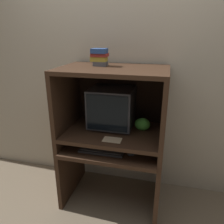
# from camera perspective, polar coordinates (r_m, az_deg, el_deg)

# --- Properties ---
(ground_plane) EXTENTS (12.00, 12.00, 0.00)m
(ground_plane) POSITION_cam_1_polar(r_m,az_deg,el_deg) (2.33, -1.84, -26.05)
(ground_plane) COLOR #756651
(wall_back) EXTENTS (6.00, 0.06, 2.60)m
(wall_back) POSITION_cam_1_polar(r_m,az_deg,el_deg) (2.33, 2.57, 10.71)
(wall_back) COLOR #B2A893
(wall_back) RESTS_ON ground_plane
(desk_base) EXTENTS (0.97, 0.67, 0.64)m
(desk_base) POSITION_cam_1_polar(r_m,az_deg,el_deg) (2.27, -0.00, -14.14)
(desk_base) COLOR #382316
(desk_base) RESTS_ON ground_plane
(desk_monitor_shelf) EXTENTS (0.97, 0.64, 0.14)m
(desk_monitor_shelf) POSITION_cam_1_polar(r_m,az_deg,el_deg) (2.13, 0.28, -5.66)
(desk_monitor_shelf) COLOR #382316
(desk_monitor_shelf) RESTS_ON desk_base
(hutch_upper) EXTENTS (0.97, 0.64, 0.61)m
(hutch_upper) POSITION_cam_1_polar(r_m,az_deg,el_deg) (2.02, 0.54, 5.97)
(hutch_upper) COLOR #382316
(hutch_upper) RESTS_ON desk_monitor_shelf
(crt_monitor) EXTENTS (0.42, 0.38, 0.39)m
(crt_monitor) POSITION_cam_1_polar(r_m,az_deg,el_deg) (2.14, -0.03, 1.24)
(crt_monitor) COLOR #333338
(crt_monitor) RESTS_ON desk_monitor_shelf
(keyboard) EXTENTS (0.41, 0.15, 0.03)m
(keyboard) POSITION_cam_1_polar(r_m,az_deg,el_deg) (2.05, -2.69, -9.92)
(keyboard) COLOR #2D2D30
(keyboard) RESTS_ON desk_base
(mouse) EXTENTS (0.06, 0.04, 0.03)m
(mouse) POSITION_cam_1_polar(r_m,az_deg,el_deg) (1.99, 4.93, -10.93)
(mouse) COLOR #28282B
(mouse) RESTS_ON desk_base
(snack_bag) EXTENTS (0.15, 0.11, 0.12)m
(snack_bag) POSITION_cam_1_polar(r_m,az_deg,el_deg) (2.13, 7.94, -3.17)
(snack_bag) COLOR green
(snack_bag) RESTS_ON desk_monitor_shelf
(book_stack) EXTENTS (0.15, 0.12, 0.15)m
(book_stack) POSITION_cam_1_polar(r_m,az_deg,el_deg) (2.04, -3.27, 14.22)
(book_stack) COLOR #4C4C51
(book_stack) RESTS_ON hutch_upper
(paper_card) EXTENTS (0.16, 0.11, 0.00)m
(paper_card) POSITION_cam_1_polar(r_m,az_deg,el_deg) (1.94, 0.05, -7.27)
(paper_card) COLOR #CCB28C
(paper_card) RESTS_ON desk_monitor_shelf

